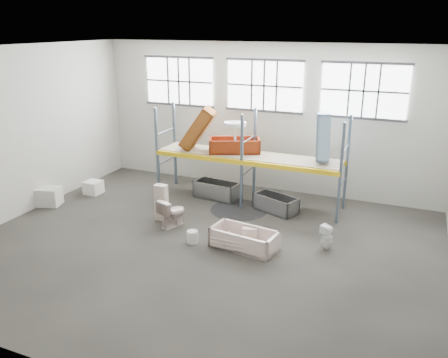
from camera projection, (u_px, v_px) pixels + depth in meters
The scene contains 33 objects.
floor at pixel (202, 248), 12.05m from camera, with size 12.00×10.00×0.10m, color #46433C.
ceiling at pixel (198, 47), 10.41m from camera, with size 12.00×10.00×0.10m, color silver.
wall_back at pixel (264, 118), 15.63m from camera, with size 12.00×0.10×5.00m, color beige.
wall_front at pixel (53, 239), 6.83m from camera, with size 12.00×0.10×5.00m, color beige.
wall_left at pixel (15, 133), 13.46m from camera, with size 0.10×10.00×5.00m, color #BABAAD.
window_left at pixel (179, 81), 16.36m from camera, with size 2.60×0.04×1.60m, color white.
window_mid at pixel (264, 86), 15.18m from camera, with size 2.60×0.04×1.60m, color white.
window_right at pixel (364, 91), 14.00m from camera, with size 2.60×0.04×1.60m, color white.
rack_upright_la at pixel (157, 152), 15.19m from camera, with size 0.08×0.08×3.00m, color slate.
rack_upright_lb at pixel (175, 144), 16.23m from camera, with size 0.08×0.08×3.00m, color slate.
rack_upright_ma at pixel (242, 162), 14.08m from camera, with size 0.08×0.08×3.00m, color slate.
rack_upright_mb at pixel (255, 153), 15.13m from camera, with size 0.08×0.08×3.00m, color slate.
rack_upright_ra at pixel (340, 174), 12.97m from camera, with size 0.08×0.08×3.00m, color slate.
rack_upright_rb at pixel (347, 163), 14.02m from camera, with size 0.08×0.08×3.00m, color slate.
rack_beam_front at pixel (242, 162), 14.08m from camera, with size 6.00×0.10×0.14m, color yellow.
rack_beam_back at pixel (255, 153), 15.13m from camera, with size 6.00×0.10×0.14m, color yellow.
shelf_deck at pixel (248, 155), 14.58m from camera, with size 5.90×1.10×0.03m, color gray.
wet_patch at pixel (239, 210), 14.39m from camera, with size 1.80×1.80×0.00m, color black.
bathtub_beige at pixel (244, 239), 11.88m from camera, with size 1.72×0.81×0.51m, color beige, non-canonical shape.
cistern_spare at pixel (250, 234), 12.07m from camera, with size 0.39×0.19×0.37m, color #C2AE9F.
sink_in_tub at pixel (234, 235), 12.33m from camera, with size 0.39×0.39×0.13m, color beige.
toilet_beige at pixel (172, 212), 13.12m from camera, with size 0.47×0.82×0.84m, color beige.
cistern_tall at pixel (162, 203), 13.48m from camera, with size 0.36×0.23×1.10m, color #C4AEA0.
toilet_white at pixel (327, 237), 11.76m from camera, with size 0.31×0.31×0.68m, color white.
steel_tub_left at pixel (217, 190), 15.34m from camera, with size 1.49×0.69×0.55m, color #9C9FA4, non-canonical shape.
steel_tub_right at pixel (276, 204), 14.22m from camera, with size 1.37×0.64×0.50m, color #9C9DA4, non-canonical shape.
rust_tub_flat at pixel (234, 145), 14.80m from camera, with size 1.63×0.77×0.46m, color #9B240F, non-canonical shape.
rust_tub_tilted at pixel (198, 129), 14.94m from camera, with size 1.50×0.70×0.42m, color #8F4A0C, non-canonical shape.
sink_on_shelf at pixel (235, 140), 14.34m from camera, with size 0.69×0.54×0.62m, color white.
blue_tub_upright at pixel (323, 136), 13.50m from camera, with size 1.42×0.67×0.40m, color #96BCE2, non-canonical shape.
bucket at pixel (192, 237), 12.18m from camera, with size 0.29×0.29×0.34m, color silver.
carton_near at pixel (49, 196), 14.69m from camera, with size 0.67×0.58×0.58m, color beige.
carton_far at pixel (93, 187), 15.71m from camera, with size 0.53×0.53×0.44m, color white.
Camera 1 is at (4.76, -9.74, 5.55)m, focal length 36.70 mm.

